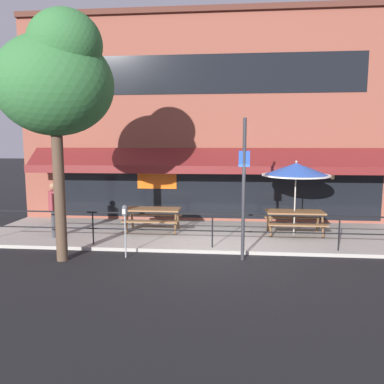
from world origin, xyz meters
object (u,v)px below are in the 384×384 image
(patio_umbrella_centre, at_px, (296,170))
(picnic_table_centre, at_px, (295,216))
(street_tree_curbside, at_px, (56,79))
(street_sign_pole, at_px, (244,188))
(picnic_table_left, at_px, (153,213))
(parking_meter_near, at_px, (125,215))
(pedestrian_walking, at_px, (54,207))

(patio_umbrella_centre, bearing_deg, picnic_table_centre, -90.00)
(patio_umbrella_centre, bearing_deg, street_tree_curbside, -154.10)
(patio_umbrella_centre, bearing_deg, street_sign_pole, -124.31)
(street_sign_pole, height_order, street_tree_curbside, street_tree_curbside)
(picnic_table_left, relative_size, parking_meter_near, 1.27)
(picnic_table_left, distance_m, pedestrian_walking, 3.11)
(picnic_table_left, xyz_separation_m, parking_meter_near, (-0.22, -2.65, 0.44))
(patio_umbrella_centre, bearing_deg, parking_meter_near, -151.22)
(picnic_table_centre, bearing_deg, street_sign_pole, -125.18)
(parking_meter_near, relative_size, street_tree_curbside, 0.23)
(patio_umbrella_centre, height_order, parking_meter_near, patio_umbrella_centre)
(pedestrian_walking, bearing_deg, street_sign_pole, -14.82)
(pedestrian_walking, height_order, street_tree_curbside, street_tree_curbside)
(picnic_table_left, bearing_deg, patio_umbrella_centre, 0.16)
(picnic_table_centre, relative_size, patio_umbrella_centre, 0.76)
(patio_umbrella_centre, relative_size, street_tree_curbside, 0.39)
(picnic_table_left, xyz_separation_m, picnic_table_centre, (4.62, -0.07, 0.00))
(parking_meter_near, bearing_deg, street_sign_pole, 1.57)
(picnic_table_left, relative_size, street_sign_pole, 0.49)
(street_sign_pole, distance_m, street_tree_curbside, 5.34)
(picnic_table_left, distance_m, street_tree_curbside, 5.22)
(patio_umbrella_centre, height_order, pedestrian_walking, patio_umbrella_centre)
(pedestrian_walking, bearing_deg, picnic_table_centre, 7.30)
(picnic_table_left, distance_m, street_sign_pole, 4.02)
(parking_meter_near, bearing_deg, pedestrian_walking, 149.08)
(street_tree_curbside, bearing_deg, picnic_table_centre, 25.29)
(pedestrian_walking, xyz_separation_m, street_tree_curbside, (1.19, -2.03, 3.51))
(patio_umbrella_centre, distance_m, pedestrian_walking, 7.69)
(pedestrian_walking, xyz_separation_m, parking_meter_near, (2.69, -1.61, 0.09))
(pedestrian_walking, height_order, parking_meter_near, pedestrian_walking)
(picnic_table_centre, bearing_deg, parking_meter_near, -151.97)
(parking_meter_near, bearing_deg, picnic_table_centre, 28.03)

